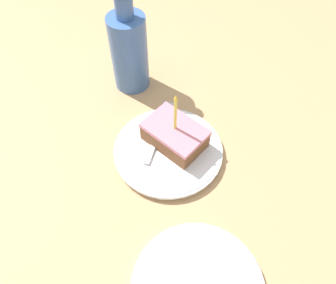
{
  "coord_description": "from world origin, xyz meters",
  "views": [
    {
      "loc": [
        0.29,
        0.23,
        0.56
      ],
      "look_at": [
        0.0,
        -0.02,
        0.04
      ],
      "focal_mm": 35.0,
      "sensor_mm": 36.0,
      "label": 1
    }
  ],
  "objects_px": {
    "plate": "(168,151)",
    "bottle": "(129,50)",
    "fork": "(160,127)",
    "cake_slice": "(175,135)"
  },
  "relations": [
    {
      "from": "plate",
      "to": "fork",
      "type": "xyz_separation_m",
      "value": [
        -0.03,
        -0.05,
        0.01
      ]
    },
    {
      "from": "plate",
      "to": "cake_slice",
      "type": "height_order",
      "value": "cake_slice"
    },
    {
      "from": "cake_slice",
      "to": "fork",
      "type": "distance_m",
      "value": 0.05
    },
    {
      "from": "cake_slice",
      "to": "bottle",
      "type": "relative_size",
      "value": 0.57
    },
    {
      "from": "bottle",
      "to": "fork",
      "type": "bearing_deg",
      "value": 65.43
    },
    {
      "from": "plate",
      "to": "bottle",
      "type": "bearing_deg",
      "value": -116.03
    },
    {
      "from": "plate",
      "to": "fork",
      "type": "bearing_deg",
      "value": -120.38
    },
    {
      "from": "plate",
      "to": "cake_slice",
      "type": "distance_m",
      "value": 0.04
    },
    {
      "from": "bottle",
      "to": "plate",
      "type": "bearing_deg",
      "value": 63.97
    },
    {
      "from": "fork",
      "to": "plate",
      "type": "bearing_deg",
      "value": 59.62
    }
  ]
}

